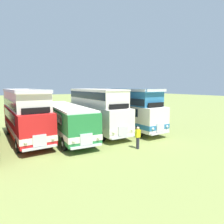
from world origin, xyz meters
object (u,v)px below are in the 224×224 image
at_px(bus_seventh_in_row, 65,118).
at_px(bus_eighth_in_row, 96,109).
at_px(bus_sixth_in_row, 25,114).
at_px(bus_ninth_in_row, 123,108).
at_px(marshal_person, 138,137).

xyz_separation_m(bus_seventh_in_row, bus_eighth_in_row, (3.38, 0.14, 0.71)).
bearing_deg(bus_sixth_in_row, bus_ninth_in_row, -3.47).
xyz_separation_m(bus_seventh_in_row, marshal_person, (3.64, -6.49, -0.87)).
bearing_deg(bus_seventh_in_row, bus_ninth_in_row, 1.13).
distance_m(bus_sixth_in_row, marshal_person, 10.20).
distance_m(bus_sixth_in_row, bus_seventh_in_row, 3.53).
height_order(bus_sixth_in_row, bus_eighth_in_row, bus_sixth_in_row).
bearing_deg(bus_sixth_in_row, bus_seventh_in_row, -12.45).
bearing_deg(marshal_person, bus_seventh_in_row, 119.27).
xyz_separation_m(bus_sixth_in_row, bus_eighth_in_row, (6.78, -0.61, 0.11)).
xyz_separation_m(bus_sixth_in_row, bus_ninth_in_row, (10.15, -0.62, 0.01)).
bearing_deg(bus_eighth_in_row, marshal_person, -87.79).
distance_m(bus_sixth_in_row, bus_eighth_in_row, 6.80).
xyz_separation_m(bus_seventh_in_row, bus_ninth_in_row, (6.76, 0.13, 0.60)).
bearing_deg(bus_sixth_in_row, bus_eighth_in_row, -5.13).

